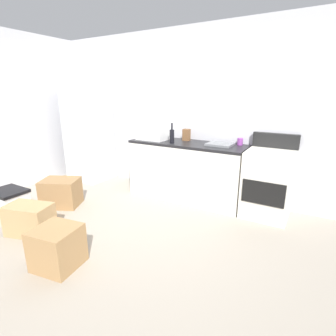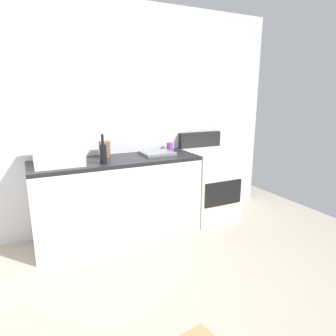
{
  "view_description": "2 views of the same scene",
  "coord_description": "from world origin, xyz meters",
  "px_view_note": "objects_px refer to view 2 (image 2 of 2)",
  "views": [
    {
      "loc": [
        2.02,
        -2.32,
        1.64
      ],
      "look_at": [
        0.36,
        0.51,
        0.68
      ],
      "focal_mm": 27.8,
      "sensor_mm": 36.0,
      "label": 1
    },
    {
      "loc": [
        -0.56,
        -1.85,
        1.57
      ],
      "look_at": [
        0.64,
        0.62,
        0.89
      ],
      "focal_mm": 31.41,
      "sensor_mm": 36.0,
      "label": 2
    }
  ],
  "objects_px": {
    "stove_oven": "(209,183)",
    "wine_bottle": "(103,153)",
    "coffee_mug": "(170,146)",
    "knife_block": "(105,149)",
    "microwave": "(58,152)"
  },
  "relations": [
    {
      "from": "stove_oven",
      "to": "wine_bottle",
      "type": "relative_size",
      "value": 3.67
    },
    {
      "from": "knife_block",
      "to": "wine_bottle",
      "type": "bearing_deg",
      "value": -106.5
    },
    {
      "from": "stove_oven",
      "to": "microwave",
      "type": "bearing_deg",
      "value": -178.46
    },
    {
      "from": "stove_oven",
      "to": "knife_block",
      "type": "bearing_deg",
      "value": 173.61
    },
    {
      "from": "stove_oven",
      "to": "knife_block",
      "type": "distance_m",
      "value": 1.42
    },
    {
      "from": "microwave",
      "to": "stove_oven",
      "type": "bearing_deg",
      "value": 1.54
    },
    {
      "from": "wine_bottle",
      "to": "coffee_mug",
      "type": "height_order",
      "value": "wine_bottle"
    },
    {
      "from": "microwave",
      "to": "coffee_mug",
      "type": "relative_size",
      "value": 4.6
    },
    {
      "from": "microwave",
      "to": "coffee_mug",
      "type": "bearing_deg",
      "value": 10.67
    },
    {
      "from": "stove_oven",
      "to": "wine_bottle",
      "type": "height_order",
      "value": "wine_bottle"
    },
    {
      "from": "wine_bottle",
      "to": "coffee_mug",
      "type": "xyz_separation_m",
      "value": [
        0.93,
        0.36,
        -0.06
      ]
    },
    {
      "from": "wine_bottle",
      "to": "knife_block",
      "type": "height_order",
      "value": "wine_bottle"
    },
    {
      "from": "coffee_mug",
      "to": "knife_block",
      "type": "xyz_separation_m",
      "value": [
        -0.84,
        -0.06,
        0.04
      ]
    },
    {
      "from": "microwave",
      "to": "knife_block",
      "type": "bearing_deg",
      "value": 21.19
    },
    {
      "from": "stove_oven",
      "to": "knife_block",
      "type": "xyz_separation_m",
      "value": [
        -1.31,
        0.15,
        0.52
      ]
    }
  ]
}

